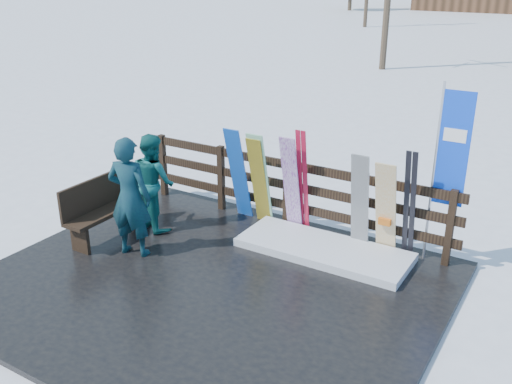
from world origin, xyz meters
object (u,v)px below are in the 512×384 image
Objects in this scene: snowboard_1 at (260,179)px; person_back at (153,182)px; snowboard_4 at (360,203)px; person_front at (130,197)px; snowboard_5 at (386,209)px; snowboard_0 at (238,174)px; rental_flag at (448,156)px; snowboard_2 at (259,181)px; snowboard_3 at (291,185)px; bench at (104,206)px.

person_back is (-1.42, -0.96, -0.01)m from snowboard_1.
snowboard_1 is 1.71m from snowboard_4.
person_front reaches higher than person_back.
snowboard_5 is 3.69m from person_front.
snowboard_0 is 2.13m from snowboard_4.
snowboard_4 is 3.27m from person_back.
rental_flag is (0.71, 0.27, 0.86)m from snowboard_5.
snowboard_5 is 0.97× the size of person_back.
snowboard_4 reaches higher than snowboard_2.
snowboard_5 is 1.15m from rental_flag.
snowboard_3 is at bearing 0.00° from snowboard_1.
snowboard_2 is at bearing -125.01° from person_back.
person_front is at bearing -120.46° from snowboard_1.
snowboard_5 is (2.11, -0.00, -0.05)m from snowboard_1.
bench is 0.90× the size of snowboard_3.
snowboard_0 is 1.39m from person_back.
snowboard_5 reaches higher than bench.
snowboard_3 is 0.64× the size of rental_flag.
snowboard_4 reaches higher than snowboard_5.
person_back is (-4.24, -1.23, -0.82)m from rental_flag.
snowboard_0 is 0.40m from snowboard_2.
snowboard_4 is 1.01× the size of snowboard_5.
snowboard_0 reaches higher than bench.
snowboard_1 is (1.86, 1.64, 0.28)m from bench.
snowboard_1 is 0.98× the size of snowboard_3.
snowboard_3 is 1.08× the size of snowboard_4.
snowboard_0 is 1.09× the size of snowboard_5.
bench is at bearing -28.43° from person_front.
person_front is (-0.67, -1.84, 0.09)m from snowboard_0.
snowboard_2 is at bearing -174.57° from rental_flag.
snowboard_2 reaches higher than bench.
person_front is 0.95m from person_back.
snowboard_2 is at bearing -133.42° from person_front.
snowboard_5 is (2.52, -0.00, -0.06)m from snowboard_0.
snowboard_5 is at bearing -0.00° from snowboard_3.
rental_flag is at bearing 22.16° from bench.
snowboard_1 is (0.42, 0.00, -0.01)m from snowboard_0.
person_front is (-3.19, -1.84, 0.16)m from snowboard_5.
rental_flag is at bearing -165.00° from person_front.
snowboard_2 is 2.13m from person_front.
person_front is at bearing -149.98° from snowboard_5.
snowboard_5 is (3.97, 1.64, 0.23)m from bench.
person_back is (-0.33, 0.88, -0.11)m from person_front.
snowboard_5 is 3.66m from person_back.
snowboard_4 is 0.40m from snowboard_5.
snowboard_3 is 2.48m from person_front.
snowboard_4 is at bearing -142.44° from person_back.
snowboard_2 is at bearing 180.00° from snowboard_4.
snowboard_0 is at bearing -123.33° from person_front.
snowboard_3 is (2.43, 1.64, 0.30)m from bench.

